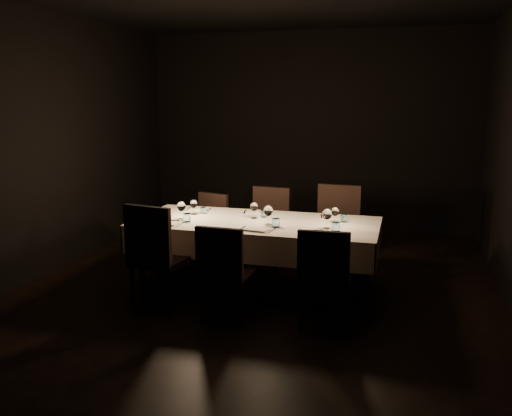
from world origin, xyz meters
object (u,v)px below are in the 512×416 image
(chair_near_right, at_px, (324,274))
(chair_near_center, at_px, (224,269))
(chair_far_center, at_px, (268,224))
(chair_far_right, at_px, (336,227))
(chair_far_left, at_px, (209,225))
(chair_near_left, at_px, (157,252))
(dining_table, at_px, (256,228))

(chair_near_right, bearing_deg, chair_near_center, 2.40)
(chair_far_center, xyz_separation_m, chair_far_right, (0.83, -0.08, 0.04))
(chair_near_center, height_order, chair_near_right, chair_near_right)
(chair_far_left, bearing_deg, chair_far_right, 14.97)
(chair_far_left, relative_size, chair_far_center, 0.90)
(chair_near_left, height_order, chair_far_left, chair_near_left)
(chair_far_left, bearing_deg, chair_near_right, -28.01)
(dining_table, relative_size, chair_near_right, 2.72)
(chair_near_right, distance_m, chair_far_center, 1.87)
(dining_table, relative_size, chair_far_right, 2.43)
(chair_far_center, distance_m, chair_far_right, 0.83)
(dining_table, height_order, chair_near_center, chair_near_center)
(chair_near_center, relative_size, chair_far_center, 0.95)
(chair_near_center, height_order, chair_far_center, chair_far_center)
(chair_near_left, distance_m, chair_far_right, 2.14)
(chair_near_center, distance_m, chair_far_right, 1.81)
(chair_near_center, bearing_deg, chair_far_left, -62.91)
(chair_far_center, bearing_deg, chair_near_center, -83.68)
(dining_table, bearing_deg, chair_far_center, 95.67)
(chair_near_right, distance_m, chair_far_right, 1.55)
(chair_far_center, relative_size, chair_far_right, 0.93)
(chair_far_left, height_order, chair_far_right, chair_far_right)
(chair_near_left, bearing_deg, chair_far_center, -104.74)
(chair_near_left, height_order, chair_far_right, chair_near_left)
(chair_near_center, bearing_deg, chair_near_left, -7.85)
(chair_far_left, bearing_deg, chair_far_center, 20.77)
(dining_table, bearing_deg, chair_far_left, 136.53)
(chair_near_right, height_order, chair_far_center, chair_far_center)
(chair_near_left, bearing_deg, dining_table, -127.67)
(dining_table, relative_size, chair_far_left, 2.91)
(dining_table, distance_m, chair_far_center, 0.86)
(dining_table, height_order, chair_near_right, chair_near_right)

